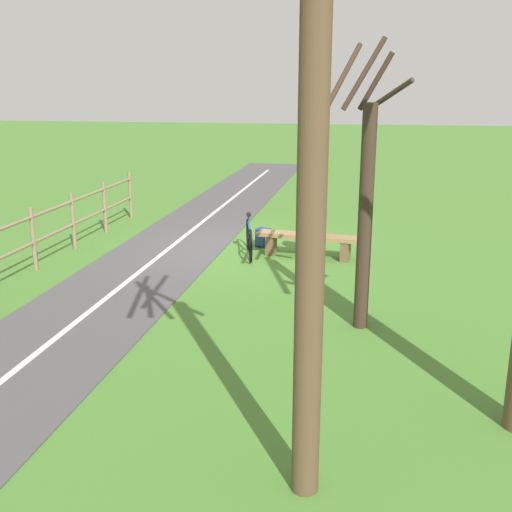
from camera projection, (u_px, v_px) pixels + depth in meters
The scene contains 10 objects.
ground_plane at pixel (237, 249), 13.04m from camera, with size 80.00×80.00×0.00m, color #477A2D.
paved_path at pixel (89, 312), 9.48m from camera, with size 2.27×36.00×0.02m, color #4C494C.
path_centre_line at pixel (89, 312), 9.48m from camera, with size 0.10×32.00×0.00m, color silver.
bench at pixel (308, 241), 12.41m from camera, with size 2.07×0.68×0.47m.
person_seated at pixel (312, 219), 12.26m from camera, with size 0.39×0.39×0.73m.
bicycle at pixel (249, 238), 12.53m from camera, with size 0.42×1.62×0.84m.
backpack at pixel (263, 238), 13.22m from camera, with size 0.33×0.34×0.39m.
fence_roadside at pixel (33, 234), 11.41m from camera, with size 0.34×9.44×1.19m.
tree_far_left at pixel (305, 201), 4.69m from camera, with size 1.14×1.28×5.49m.
tree_by_path at pixel (365, 202), 8.49m from camera, with size 1.17×0.83×3.98m.
Camera 1 is at (-2.45, 12.36, 3.41)m, focal length 43.64 mm.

